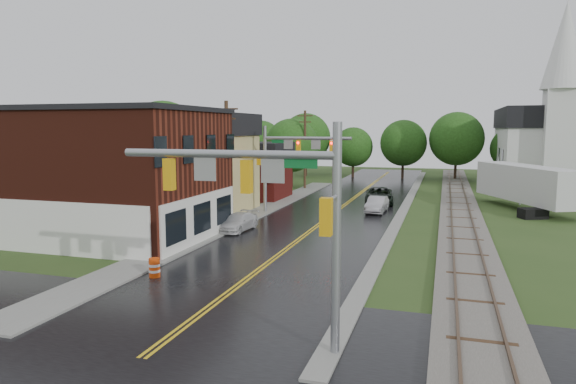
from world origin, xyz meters
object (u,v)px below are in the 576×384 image
at_px(tree_left_a, 78,152).
at_px(tree_left_c, 234,151).
at_px(tree_left_b, 164,141).
at_px(brick_building, 102,173).
at_px(church, 547,138).
at_px(tree_left_e, 293,147).
at_px(suv_dark, 379,196).
at_px(sedan_silver, 377,205).
at_px(pickup_white, 238,222).
at_px(traffic_signal_near, 269,194).
at_px(semi_trailer, 526,184).
at_px(utility_pole_c, 305,148).
at_px(traffic_signal_far, 290,153).
at_px(construction_barrel, 154,268).
at_px(utility_pole_b, 227,159).

distance_m(tree_left_a, tree_left_c, 18.98).
bearing_deg(tree_left_a, tree_left_b, 78.69).
relative_size(brick_building, tree_left_c, 1.87).
xyz_separation_m(church, tree_left_a, (-39.85, -31.84, -0.72)).
relative_size(tree_left_e, suv_dark, 1.49).
xyz_separation_m(church, sedan_silver, (-16.64, -24.21, -5.17)).
height_order(tree_left_b, pickup_white, tree_left_b).
bearing_deg(traffic_signal_near, suv_dark, 91.01).
xyz_separation_m(tree_left_b, semi_trailer, (33.19, 2.93, -3.45)).
xyz_separation_m(utility_pole_c, tree_left_e, (-2.05, 1.90, 0.09)).
relative_size(traffic_signal_near, traffic_signal_far, 1.00).
relative_size(church, traffic_signal_near, 2.72).
height_order(brick_building, tree_left_a, tree_left_a).
height_order(brick_building, construction_barrel, brick_building).
bearing_deg(church, tree_left_a, -141.37).
xyz_separation_m(traffic_signal_near, tree_left_e, (-12.32, 43.90, -0.16)).
distance_m(tree_left_c, construction_barrel, 33.81).
bearing_deg(traffic_signal_near, semi_trailer, 70.12).
bearing_deg(sedan_silver, utility_pole_c, 127.82).
height_order(tree_left_a, sedan_silver, tree_left_a).
bearing_deg(brick_building, tree_left_c, 93.14).
relative_size(traffic_signal_far, utility_pole_c, 0.82).
bearing_deg(suv_dark, brick_building, -134.84).
distance_m(tree_left_b, suv_dark, 21.52).
distance_m(brick_building, semi_trailer, 34.22).
distance_m(tree_left_a, tree_left_b, 10.22).
bearing_deg(brick_building, tree_left_a, 136.87).
height_order(brick_building, pickup_white, brick_building).
bearing_deg(construction_barrel, tree_left_a, 137.68).
xyz_separation_m(brick_building, utility_pole_c, (5.68, 29.00, 0.57)).
height_order(tree_left_c, suv_dark, tree_left_c).
bearing_deg(suv_dark, tree_left_a, -157.47).
xyz_separation_m(pickup_white, semi_trailer, (20.15, 15.64, 1.68)).
distance_m(traffic_signal_far, tree_left_b, 15.21).
relative_size(church, utility_pole_b, 2.22).
bearing_deg(tree_left_a, tree_left_c, 71.57).
height_order(church, utility_pole_b, church).
bearing_deg(traffic_signal_far, brick_building, -126.92).
bearing_deg(traffic_signal_near, church, 72.28).
distance_m(traffic_signal_near, tree_left_a, 30.66).
xyz_separation_m(church, semi_trailer, (-4.65, -18.91, -3.57)).
bearing_deg(utility_pole_b, traffic_signal_near, -62.81).
xyz_separation_m(church, traffic_signal_near, (-16.53, -51.74, -0.87)).
xyz_separation_m(traffic_signal_near, utility_pole_c, (-10.27, 42.00, -0.25)).
bearing_deg(tree_left_c, utility_pole_b, -68.51).
bearing_deg(brick_building, tree_left_e, 83.29).
bearing_deg(pickup_white, utility_pole_b, 129.78).
bearing_deg(pickup_white, church, 58.70).
distance_m(tree_left_a, sedan_silver, 24.83).
bearing_deg(brick_building, traffic_signal_near, -39.17).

